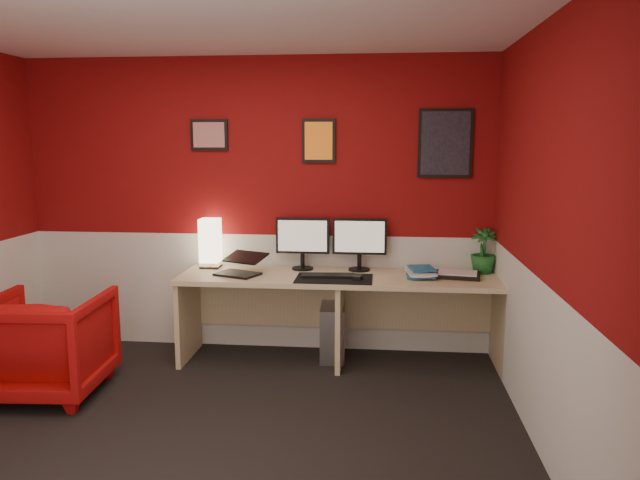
{
  "coord_description": "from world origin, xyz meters",
  "views": [
    {
      "loc": [
        1.06,
        -3.38,
        1.8
      ],
      "look_at": [
        0.6,
        1.21,
        1.05
      ],
      "focal_mm": 34.29,
      "sensor_mm": 36.0,
      "label": 1
    }
  ],
  "objects_px": {
    "potted_plant": "(483,251)",
    "monitor_right": "(360,236)",
    "desk": "(340,319)",
    "shoji_lamp": "(210,244)",
    "armchair": "(47,344)",
    "laptop": "(237,262)",
    "zen_tray": "(457,275)",
    "pc_tower": "(333,331)",
    "monitor_left": "(302,235)"
  },
  "relations": [
    {
      "from": "monitor_right",
      "to": "armchair",
      "type": "height_order",
      "value": "monitor_right"
    },
    {
      "from": "laptop",
      "to": "zen_tray",
      "type": "xyz_separation_m",
      "value": [
        1.76,
        0.11,
        -0.09
      ]
    },
    {
      "from": "monitor_right",
      "to": "zen_tray",
      "type": "bearing_deg",
      "value": -12.52
    },
    {
      "from": "laptop",
      "to": "armchair",
      "type": "bearing_deg",
      "value": -124.92
    },
    {
      "from": "potted_plant",
      "to": "monitor_right",
      "type": "bearing_deg",
      "value": -179.79
    },
    {
      "from": "shoji_lamp",
      "to": "monitor_left",
      "type": "relative_size",
      "value": 0.69
    },
    {
      "from": "desk",
      "to": "zen_tray",
      "type": "relative_size",
      "value": 7.43
    },
    {
      "from": "armchair",
      "to": "pc_tower",
      "type": "bearing_deg",
      "value": -157.61
    },
    {
      "from": "laptop",
      "to": "zen_tray",
      "type": "relative_size",
      "value": 0.94
    },
    {
      "from": "armchair",
      "to": "potted_plant",
      "type": "bearing_deg",
      "value": -165.43
    },
    {
      "from": "zen_tray",
      "to": "potted_plant",
      "type": "xyz_separation_m",
      "value": [
        0.22,
        0.18,
        0.17
      ]
    },
    {
      "from": "zen_tray",
      "to": "armchair",
      "type": "distance_m",
      "value": 3.12
    },
    {
      "from": "desk",
      "to": "monitor_right",
      "type": "height_order",
      "value": "monitor_right"
    },
    {
      "from": "desk",
      "to": "armchair",
      "type": "bearing_deg",
      "value": -157.89
    },
    {
      "from": "monitor_right",
      "to": "monitor_left",
      "type": "bearing_deg",
      "value": -179.44
    },
    {
      "from": "desk",
      "to": "pc_tower",
      "type": "height_order",
      "value": "desk"
    },
    {
      "from": "shoji_lamp",
      "to": "pc_tower",
      "type": "height_order",
      "value": "shoji_lamp"
    },
    {
      "from": "monitor_left",
      "to": "pc_tower",
      "type": "height_order",
      "value": "monitor_left"
    },
    {
      "from": "shoji_lamp",
      "to": "armchair",
      "type": "distance_m",
      "value": 1.5
    },
    {
      "from": "desk",
      "to": "zen_tray",
      "type": "height_order",
      "value": "zen_tray"
    },
    {
      "from": "laptop",
      "to": "monitor_left",
      "type": "height_order",
      "value": "monitor_left"
    },
    {
      "from": "shoji_lamp",
      "to": "zen_tray",
      "type": "relative_size",
      "value": 1.14
    },
    {
      "from": "desk",
      "to": "armchair",
      "type": "xyz_separation_m",
      "value": [
        -2.04,
        -0.83,
        0.0
      ]
    },
    {
      "from": "armchair",
      "to": "laptop",
      "type": "bearing_deg",
      "value": -151.52
    },
    {
      "from": "potted_plant",
      "to": "armchair",
      "type": "xyz_separation_m",
      "value": [
        -3.19,
        -1.05,
        -0.55
      ]
    },
    {
      "from": "monitor_right",
      "to": "potted_plant",
      "type": "height_order",
      "value": "monitor_right"
    },
    {
      "from": "pc_tower",
      "to": "armchair",
      "type": "bearing_deg",
      "value": -156.81
    },
    {
      "from": "monitor_right",
      "to": "zen_tray",
      "type": "xyz_separation_m",
      "value": [
        0.79,
        -0.17,
        -0.28
      ]
    },
    {
      "from": "zen_tray",
      "to": "armchair",
      "type": "height_order",
      "value": "zen_tray"
    },
    {
      "from": "desk",
      "to": "zen_tray",
      "type": "distance_m",
      "value": 1.01
    },
    {
      "from": "monitor_left",
      "to": "pc_tower",
      "type": "relative_size",
      "value": 1.29
    },
    {
      "from": "desk",
      "to": "armchair",
      "type": "distance_m",
      "value": 2.2
    },
    {
      "from": "zen_tray",
      "to": "potted_plant",
      "type": "height_order",
      "value": "potted_plant"
    },
    {
      "from": "desk",
      "to": "monitor_left",
      "type": "xyz_separation_m",
      "value": [
        -0.33,
        0.21,
        0.66
      ]
    },
    {
      "from": "shoji_lamp",
      "to": "monitor_right",
      "type": "distance_m",
      "value": 1.27
    },
    {
      "from": "laptop",
      "to": "monitor_right",
      "type": "height_order",
      "value": "monitor_right"
    },
    {
      "from": "shoji_lamp",
      "to": "monitor_left",
      "type": "height_order",
      "value": "monitor_left"
    },
    {
      "from": "armchair",
      "to": "shoji_lamp",
      "type": "bearing_deg",
      "value": -135.04
    },
    {
      "from": "monitor_right",
      "to": "desk",
      "type": "bearing_deg",
      "value": -123.84
    },
    {
      "from": "desk",
      "to": "pc_tower",
      "type": "distance_m",
      "value": 0.2
    },
    {
      "from": "desk",
      "to": "shoji_lamp",
      "type": "bearing_deg",
      "value": 169.45
    },
    {
      "from": "pc_tower",
      "to": "armchair",
      "type": "height_order",
      "value": "armchair"
    },
    {
      "from": "monitor_left",
      "to": "zen_tray",
      "type": "bearing_deg",
      "value": -7.66
    },
    {
      "from": "shoji_lamp",
      "to": "armchair",
      "type": "relative_size",
      "value": 0.49
    },
    {
      "from": "potted_plant",
      "to": "pc_tower",
      "type": "height_order",
      "value": "potted_plant"
    },
    {
      "from": "shoji_lamp",
      "to": "laptop",
      "type": "xyz_separation_m",
      "value": [
        0.3,
        -0.28,
        -0.09
      ]
    },
    {
      "from": "desk",
      "to": "laptop",
      "type": "distance_m",
      "value": 0.96
    },
    {
      "from": "desk",
      "to": "monitor_left",
      "type": "relative_size",
      "value": 4.48
    },
    {
      "from": "desk",
      "to": "laptop",
      "type": "relative_size",
      "value": 7.88
    },
    {
      "from": "monitor_left",
      "to": "desk",
      "type": "bearing_deg",
      "value": -32.13
    }
  ]
}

